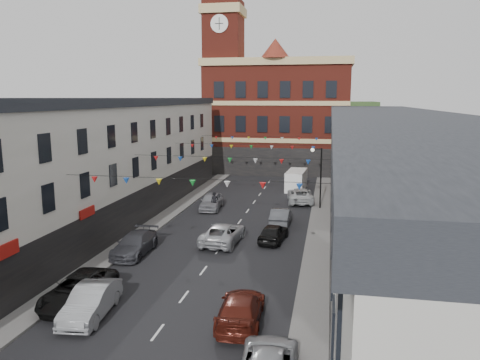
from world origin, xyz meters
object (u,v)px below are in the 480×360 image
Objects in this scene: car_left_b at (91,302)px; car_left_e at (211,201)px; moving_car at (223,233)px; car_right_e at (281,216)px; car_right_c at (241,309)px; car_right_f at (300,195)px; car_left_d at (135,244)px; pedestrian at (214,202)px; car_right_d at (273,233)px; street_lamp at (318,170)px; car_left_c at (79,290)px; white_van at (296,180)px.

car_left_b is 23.14m from car_left_e.
car_left_b reaches higher than moving_car.
car_right_e is 7.05m from moving_car.
car_right_e is at bearing -93.37° from car_right_c.
car_left_d is at bearing 54.20° from car_right_f.
pedestrian is (-7.72, -5.73, 0.21)m from car_right_f.
car_left_d is at bearing -102.29° from car_left_e.
pedestrian reaches higher than car_left_b.
car_right_f is (1.12, 27.02, 0.03)m from car_right_c.
car_left_d is at bearing 36.93° from moving_car.
car_right_c is at bearing 97.24° from car_right_d.
car_left_d is 0.92× the size of car_right_f.
car_right_d is (-2.95, -11.22, -3.20)m from street_lamp.
street_lamp is 20.17m from car_left_d.
car_left_b is at bearing -95.01° from car_left_e.
pedestrian is at bearing 82.96° from car_left_c.
car_right_e is 8.99m from car_right_f.
car_right_d is 10.51m from pedestrian.
street_lamp is 1.27× the size of car_left_e.
pedestrian is (0.80, 22.02, 0.20)m from car_left_b.
car_left_c reaches higher than car_right_e.
car_left_d is 14.05m from car_left_e.
car_left_b reaches higher than car_left_d.
car_left_c is 1.07× the size of car_right_c.
car_left_b is 0.93× the size of car_left_d.
car_right_c is at bearing 90.13° from car_right_e.
white_van is at bearing 52.56° from car_left_e.
car_left_e is 2.42× the size of pedestrian.
street_lamp reaches higher than pedestrian.
car_right_f is at bearing 60.11° from car_left_d.
street_lamp is 1.12× the size of car_left_c.
car_right_d is 4.97m from car_right_e.
car_left_c is 2.75× the size of pedestrian.
pedestrian is (-6.64, 3.20, 0.24)m from car_right_e.
car_left_e is (-10.15, -1.94, -3.10)m from street_lamp.
car_left_e is 0.87× the size of moving_car.
car_left_c reaches higher than car_right_d.
car_right_e is at bearing -114.95° from street_lamp.
car_left_c is 28.24m from car_right_f.
white_van is at bearing -90.31° from car_right_e.
street_lamp reaches higher than car_right_d.
car_left_c is 7.92m from car_left_d.
moving_car is (5.44, 3.61, 0.02)m from car_left_d.
car_right_f is at bearing 67.13° from car_left_b.
car_right_f is 1.01× the size of moving_car.
white_van reaches higher than car_right_d.
car_right_f reaches higher than car_right_c.
car_left_c is at bearing 69.31° from moving_car.
car_left_e reaches higher than car_right_e.
car_right_d is at bearing -86.76° from white_van.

